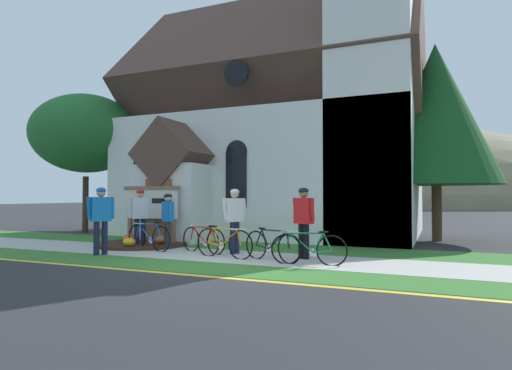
{
  "coord_description": "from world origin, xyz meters",
  "views": [
    {
      "loc": [
        4.88,
        -8.2,
        1.55
      ],
      "look_at": [
        0.05,
        3.08,
        1.86
      ],
      "focal_mm": 30.11,
      "sensor_mm": 36.0,
      "label": 1
    }
  ],
  "objects_px": {
    "bicycle_yellow": "(309,249)",
    "cyclist_in_yellow_jersey": "(304,217)",
    "church_sign": "(151,205)",
    "cyclist_in_red_jersey": "(101,215)",
    "cyclist_in_white_jersey": "(235,215)",
    "bicycle_silver": "(203,240)",
    "roadside_conifer": "(436,114)",
    "bicycle_red": "(272,245)",
    "cyclist_in_blue_jersey": "(140,213)",
    "bicycle_green": "(224,243)",
    "bicycle_blue": "(149,237)",
    "yard_deciduous_tree": "(86,134)",
    "cyclist_in_orange_jersey": "(168,217)"
  },
  "relations": [
    {
      "from": "cyclist_in_blue_jersey",
      "to": "cyclist_in_orange_jersey",
      "type": "bearing_deg",
      "value": 2.41
    },
    {
      "from": "bicycle_red",
      "to": "bicycle_yellow",
      "type": "distance_m",
      "value": 1.0
    },
    {
      "from": "bicycle_yellow",
      "to": "bicycle_silver",
      "type": "bearing_deg",
      "value": 165.42
    },
    {
      "from": "cyclist_in_white_jersey",
      "to": "roadside_conifer",
      "type": "bearing_deg",
      "value": 49.14
    },
    {
      "from": "yard_deciduous_tree",
      "to": "bicycle_yellow",
      "type": "bearing_deg",
      "value": -22.26
    },
    {
      "from": "bicycle_yellow",
      "to": "bicycle_green",
      "type": "bearing_deg",
      "value": 174.11
    },
    {
      "from": "bicycle_yellow",
      "to": "roadside_conifer",
      "type": "xyz_separation_m",
      "value": [
        2.61,
        6.69,
        4.01
      ]
    },
    {
      "from": "church_sign",
      "to": "bicycle_green",
      "type": "xyz_separation_m",
      "value": [
        3.53,
        -1.76,
        -0.88
      ]
    },
    {
      "from": "church_sign",
      "to": "bicycle_red",
      "type": "relative_size",
      "value": 1.23
    },
    {
      "from": "cyclist_in_yellow_jersey",
      "to": "yard_deciduous_tree",
      "type": "height_order",
      "value": "yard_deciduous_tree"
    },
    {
      "from": "church_sign",
      "to": "cyclist_in_yellow_jersey",
      "type": "relative_size",
      "value": 1.17
    },
    {
      "from": "cyclist_in_yellow_jersey",
      "to": "bicycle_yellow",
      "type": "bearing_deg",
      "value": -65.36
    },
    {
      "from": "bicycle_yellow",
      "to": "cyclist_in_blue_jersey",
      "type": "relative_size",
      "value": 0.98
    },
    {
      "from": "cyclist_in_red_jersey",
      "to": "roadside_conifer",
      "type": "bearing_deg",
      "value": 41.91
    },
    {
      "from": "cyclist_in_yellow_jersey",
      "to": "bicycle_green",
      "type": "bearing_deg",
      "value": -163.66
    },
    {
      "from": "church_sign",
      "to": "cyclist_in_red_jersey",
      "type": "relative_size",
      "value": 1.16
    },
    {
      "from": "bicycle_green",
      "to": "bicycle_blue",
      "type": "xyz_separation_m",
      "value": [
        -2.61,
        0.43,
        0.0
      ]
    },
    {
      "from": "bicycle_green",
      "to": "bicycle_blue",
      "type": "distance_m",
      "value": 2.65
    },
    {
      "from": "church_sign",
      "to": "roadside_conifer",
      "type": "height_order",
      "value": "roadside_conifer"
    },
    {
      "from": "cyclist_in_white_jersey",
      "to": "cyclist_in_yellow_jersey",
      "type": "bearing_deg",
      "value": -5.23
    },
    {
      "from": "bicycle_red",
      "to": "roadside_conifer",
      "type": "xyz_separation_m",
      "value": [
        3.59,
        6.47,
        4.01
      ]
    },
    {
      "from": "bicycle_silver",
      "to": "roadside_conifer",
      "type": "xyz_separation_m",
      "value": [
        5.82,
        5.85,
        4.02
      ]
    },
    {
      "from": "bicycle_yellow",
      "to": "cyclist_in_red_jersey",
      "type": "bearing_deg",
      "value": -174.0
    },
    {
      "from": "bicycle_yellow",
      "to": "cyclist_in_red_jersey",
      "type": "relative_size",
      "value": 0.96
    },
    {
      "from": "cyclist_in_yellow_jersey",
      "to": "roadside_conifer",
      "type": "height_order",
      "value": "roadside_conifer"
    },
    {
      "from": "bicycle_red",
      "to": "cyclist_in_yellow_jersey",
      "type": "xyz_separation_m",
      "value": [
        0.61,
        0.58,
        0.67
      ]
    },
    {
      "from": "cyclist_in_blue_jersey",
      "to": "cyclist_in_red_jersey",
      "type": "relative_size",
      "value": 0.98
    },
    {
      "from": "bicycle_silver",
      "to": "church_sign",
      "type": "bearing_deg",
      "value": 155.88
    },
    {
      "from": "roadside_conifer",
      "to": "cyclist_in_red_jersey",
      "type": "bearing_deg",
      "value": -138.09
    },
    {
      "from": "cyclist_in_yellow_jersey",
      "to": "cyclist_in_orange_jersey",
      "type": "bearing_deg",
      "value": 174.39
    },
    {
      "from": "church_sign",
      "to": "cyclist_in_white_jersey",
      "type": "xyz_separation_m",
      "value": [
        3.48,
        -1.02,
        -0.23
      ]
    },
    {
      "from": "bicycle_silver",
      "to": "roadside_conifer",
      "type": "bearing_deg",
      "value": 45.18
    },
    {
      "from": "bicycle_green",
      "to": "cyclist_in_red_jersey",
      "type": "height_order",
      "value": "cyclist_in_red_jersey"
    },
    {
      "from": "church_sign",
      "to": "bicycle_green",
      "type": "distance_m",
      "value": 4.04
    },
    {
      "from": "cyclist_in_blue_jersey",
      "to": "roadside_conifer",
      "type": "relative_size",
      "value": 0.26
    },
    {
      "from": "bicycle_blue",
      "to": "cyclist_in_yellow_jersey",
      "type": "distance_m",
      "value": 4.57
    },
    {
      "from": "bicycle_blue",
      "to": "church_sign",
      "type": "bearing_deg",
      "value": 124.74
    },
    {
      "from": "roadside_conifer",
      "to": "yard_deciduous_tree",
      "type": "bearing_deg",
      "value": -171.16
    },
    {
      "from": "church_sign",
      "to": "bicycle_blue",
      "type": "distance_m",
      "value": 1.84
    },
    {
      "from": "bicycle_red",
      "to": "cyclist_in_white_jersey",
      "type": "xyz_separation_m",
      "value": [
        -1.35,
        0.76,
        0.66
      ]
    },
    {
      "from": "bicycle_green",
      "to": "cyclist_in_white_jersey",
      "type": "height_order",
      "value": "cyclist_in_white_jersey"
    },
    {
      "from": "bicycle_green",
      "to": "cyclist_in_orange_jersey",
      "type": "bearing_deg",
      "value": 157.41
    },
    {
      "from": "cyclist_in_red_jersey",
      "to": "cyclist_in_white_jersey",
      "type": "bearing_deg",
      "value": 26.19
    },
    {
      "from": "bicycle_blue",
      "to": "cyclist_in_orange_jersey",
      "type": "xyz_separation_m",
      "value": [
        0.26,
        0.55,
        0.55
      ]
    },
    {
      "from": "bicycle_yellow",
      "to": "cyclist_in_blue_jersey",
      "type": "height_order",
      "value": "cyclist_in_blue_jersey"
    },
    {
      "from": "cyclist_in_white_jersey",
      "to": "yard_deciduous_tree",
      "type": "relative_size",
      "value": 0.3
    },
    {
      "from": "yard_deciduous_tree",
      "to": "cyclist_in_white_jersey",
      "type": "bearing_deg",
      "value": -22.15
    },
    {
      "from": "bicycle_yellow",
      "to": "cyclist_in_yellow_jersey",
      "type": "bearing_deg",
      "value": 114.64
    },
    {
      "from": "church_sign",
      "to": "cyclist_in_yellow_jersey",
      "type": "xyz_separation_m",
      "value": [
        5.44,
        -1.2,
        -0.22
      ]
    },
    {
      "from": "bicycle_silver",
      "to": "cyclist_in_yellow_jersey",
      "type": "xyz_separation_m",
      "value": [
        2.84,
        -0.04,
        0.68
      ]
    }
  ]
}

